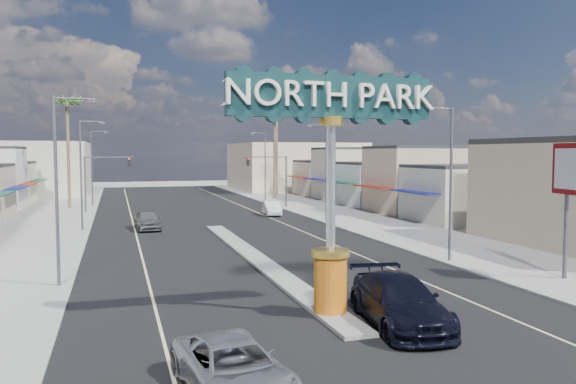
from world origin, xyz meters
TOP-DOWN VIEW (x-y plane):
  - ground at (0.00, 30.00)m, footprint 160.00×160.00m
  - road at (0.00, 30.00)m, footprint 20.00×120.00m
  - median_island at (0.00, 14.00)m, footprint 1.30×30.00m
  - sidewalk_left at (-14.00, 30.00)m, footprint 8.00×120.00m
  - sidewalk_right at (14.00, 30.00)m, footprint 8.00×120.00m
  - storefront_row_right at (24.00, 43.00)m, footprint 12.00×42.00m
  - backdrop_far_left at (-22.00, 75.00)m, footprint 20.00×20.00m
  - backdrop_far_right at (22.00, 75.00)m, footprint 20.00×20.00m
  - gateway_sign at (0.00, 1.98)m, footprint 8.20×1.50m
  - traffic_signal_left at (-9.18, 43.99)m, footprint 5.09×0.45m
  - traffic_signal_right at (9.18, 43.99)m, footprint 5.09×0.45m
  - streetlight_l_near at (-10.43, 10.00)m, footprint 2.03×0.22m
  - streetlight_l_mid at (-10.43, 30.00)m, footprint 2.03×0.22m
  - streetlight_l_far at (-10.43, 52.00)m, footprint 2.03×0.22m
  - streetlight_r_near at (10.43, 10.00)m, footprint 2.03×0.22m
  - streetlight_r_mid at (10.43, 30.00)m, footprint 2.03×0.22m
  - streetlight_r_far at (10.43, 52.00)m, footprint 2.03×0.22m
  - palm_left_far at (-13.00, 50.00)m, footprint 2.60×2.60m
  - palm_right_mid at (13.00, 56.00)m, footprint 2.60×2.60m
  - palm_right_far at (15.00, 62.00)m, footprint 2.60×2.60m
  - suv_left at (-5.08, -3.99)m, footprint 3.05×5.42m
  - suv_right at (2.01, 0.14)m, footprint 3.32×6.46m
  - car_parked_left at (-5.50, 29.51)m, footprint 2.22×4.89m
  - car_parked_right at (7.25, 36.81)m, footprint 2.03×4.53m
  - bank_pylon_sign at (13.38, 4.16)m, footprint 0.56×2.12m

SIDE VIEW (x-z plane):
  - ground at x=0.00m, z-range 0.00..0.00m
  - road at x=0.00m, z-range 0.00..0.01m
  - sidewalk_left at x=-14.00m, z-range 0.00..0.12m
  - sidewalk_right at x=14.00m, z-range 0.00..0.12m
  - median_island at x=0.00m, z-range 0.00..0.16m
  - suv_left at x=-5.08m, z-range 0.00..1.43m
  - car_parked_right at x=7.25m, z-range 0.00..1.44m
  - car_parked_left at x=-5.50m, z-range 0.00..1.63m
  - suv_right at x=2.01m, z-range 0.00..1.79m
  - storefront_row_right at x=24.00m, z-range 0.00..6.00m
  - backdrop_far_left at x=-22.00m, z-range 0.00..8.00m
  - backdrop_far_right at x=22.00m, z-range 0.00..8.00m
  - traffic_signal_left at x=-9.18m, z-range 1.27..7.27m
  - traffic_signal_right at x=9.18m, z-range 1.27..7.27m
  - streetlight_l_near at x=-10.43m, z-range 0.57..9.57m
  - streetlight_l_mid at x=-10.43m, z-range 0.57..9.57m
  - streetlight_l_far at x=-10.43m, z-range 0.57..9.57m
  - streetlight_r_near at x=10.43m, z-range 0.57..9.57m
  - streetlight_r_mid at x=10.43m, z-range 0.57..9.57m
  - streetlight_r_far at x=10.43m, z-range 0.57..9.57m
  - bank_pylon_sign at x=13.38m, z-range 1.85..8.58m
  - gateway_sign at x=0.00m, z-range 1.35..10.50m
  - palm_right_mid at x=13.00m, z-range 4.55..16.65m
  - palm_left_far at x=-13.00m, z-range 4.95..18.05m
  - palm_right_far at x=15.00m, z-range 5.34..19.44m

